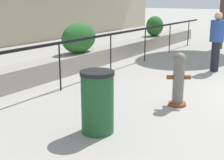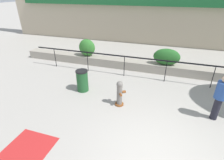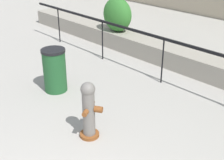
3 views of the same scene
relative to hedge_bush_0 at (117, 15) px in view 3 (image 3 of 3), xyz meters
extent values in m
cylinder|color=black|center=(-1.61, -1.10, -0.45)|extent=(0.04, 0.04, 1.15)
cylinder|color=black|center=(0.53, -1.10, -0.45)|extent=(0.04, 0.04, 1.15)
cylinder|color=black|center=(2.67, -1.10, -0.45)|extent=(0.04, 0.04, 1.15)
ellipsoid|color=#2D6B28|center=(0.00, 0.00, 0.00)|extent=(1.03, 0.70, 1.05)
cylinder|color=brown|center=(3.17, -3.79, -1.00)|extent=(0.49, 0.49, 0.06)
cylinder|color=slate|center=(3.17, -3.79, -0.54)|extent=(0.30, 0.30, 0.85)
sphere|color=slate|center=(3.17, -3.79, -0.07)|extent=(0.25, 0.25, 0.25)
cylinder|color=brown|center=(3.32, -3.70, -0.44)|extent=(0.18, 0.17, 0.11)
cylinder|color=brown|center=(3.26, -3.94, -0.44)|extent=(0.14, 0.15, 0.09)
cylinder|color=brown|center=(3.08, -3.65, -0.44)|extent=(0.14, 0.15, 0.09)
cylinder|color=#1E5128|center=(1.23, -3.20, -0.55)|extent=(0.52, 0.52, 0.95)
cylinder|color=black|center=(1.23, -3.20, -0.05)|extent=(0.55, 0.55, 0.06)
camera|label=1|loc=(-2.57, -5.95, 1.07)|focal=50.00mm
camera|label=2|loc=(4.71, -9.51, 3.18)|focal=28.00mm
camera|label=3|loc=(6.84, -6.71, 2.34)|focal=50.00mm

